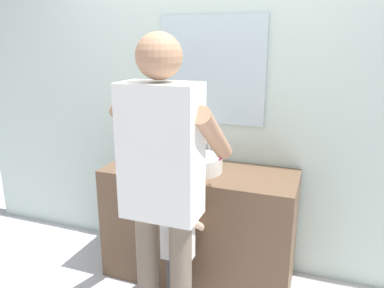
% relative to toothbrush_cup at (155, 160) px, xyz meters
% --- Properties ---
extents(back_wall, '(4.40, 0.10, 2.70)m').
position_rel_toothbrush_cup_xyz_m(back_wall, '(0.32, 0.37, 0.46)').
color(back_wall, silver).
rests_on(back_wall, ground).
extents(vanity_cabinet, '(1.36, 0.54, 0.84)m').
position_rel_toothbrush_cup_xyz_m(vanity_cabinet, '(0.32, 0.05, -0.47)').
color(vanity_cabinet, brown).
rests_on(vanity_cabinet, ground).
extents(sink_basin, '(0.34, 0.34, 0.11)m').
position_rel_toothbrush_cup_xyz_m(sink_basin, '(0.32, 0.03, 0.00)').
color(sink_basin, silver).
rests_on(sink_basin, vanity_cabinet).
extents(faucet, '(0.18, 0.14, 0.18)m').
position_rel_toothbrush_cup_xyz_m(faucet, '(0.32, 0.24, 0.03)').
color(faucet, '#B7BABF').
rests_on(faucet, vanity_cabinet).
extents(toothbrush_cup, '(0.07, 0.07, 0.21)m').
position_rel_toothbrush_cup_xyz_m(toothbrush_cup, '(0.00, 0.00, 0.00)').
color(toothbrush_cup, '#D86666').
rests_on(toothbrush_cup, vanity_cabinet).
extents(child_toddler, '(0.26, 0.26, 0.85)m').
position_rel_toothbrush_cup_xyz_m(child_toddler, '(0.32, -0.35, -0.39)').
color(child_toddler, '#47474C').
rests_on(child_toddler, ground).
extents(adult_parent, '(0.54, 0.57, 1.76)m').
position_rel_toothbrush_cup_xyz_m(adult_parent, '(0.34, -0.61, 0.16)').
color(adult_parent, '#6B5B4C').
rests_on(adult_parent, ground).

